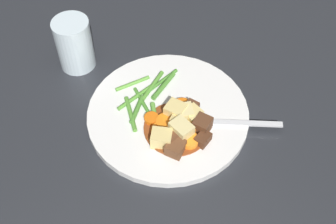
# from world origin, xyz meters

# --- Properties ---
(ground_plane) EXTENTS (3.00, 3.00, 0.00)m
(ground_plane) POSITION_xyz_m (0.00, 0.00, 0.00)
(ground_plane) COLOR #26282D
(dinner_plate) EXTENTS (0.27, 0.27, 0.01)m
(dinner_plate) POSITION_xyz_m (0.00, 0.00, 0.01)
(dinner_plate) COLOR white
(dinner_plate) RESTS_ON ground_plane
(stew_sauce) EXTENTS (0.11, 0.11, 0.00)m
(stew_sauce) POSITION_xyz_m (0.04, -0.01, 0.01)
(stew_sauce) COLOR brown
(stew_sauce) RESTS_ON dinner_plate
(carrot_slice_0) EXTENTS (0.03, 0.03, 0.01)m
(carrot_slice_0) POSITION_xyz_m (0.05, 0.01, 0.02)
(carrot_slice_0) COLOR orange
(carrot_slice_0) RESTS_ON dinner_plate
(carrot_slice_1) EXTENTS (0.04, 0.04, 0.01)m
(carrot_slice_1) POSITION_xyz_m (0.01, 0.02, 0.02)
(carrot_slice_1) COLOR orange
(carrot_slice_1) RESTS_ON dinner_plate
(carrot_slice_2) EXTENTS (0.05, 0.05, 0.01)m
(carrot_slice_2) POSITION_xyz_m (0.03, -0.03, 0.02)
(carrot_slice_2) COLOR orange
(carrot_slice_2) RESTS_ON dinner_plate
(carrot_slice_3) EXTENTS (0.03, 0.03, 0.01)m
(carrot_slice_3) POSITION_xyz_m (0.00, -0.03, 0.02)
(carrot_slice_3) COLOR orange
(carrot_slice_3) RESTS_ON dinner_plate
(carrot_slice_4) EXTENTS (0.04, 0.04, 0.01)m
(carrot_slice_4) POSITION_xyz_m (0.07, -0.01, 0.02)
(carrot_slice_4) COLOR orange
(carrot_slice_4) RESTS_ON dinner_plate
(carrot_slice_5) EXTENTS (0.03, 0.03, 0.01)m
(carrot_slice_5) POSITION_xyz_m (0.04, -0.02, 0.02)
(carrot_slice_5) COLOR orange
(carrot_slice_5) RESTS_ON dinner_plate
(carrot_slice_6) EXTENTS (0.04, 0.04, 0.01)m
(carrot_slice_6) POSITION_xyz_m (0.02, -0.02, 0.02)
(carrot_slice_6) COLOR orange
(carrot_slice_6) RESTS_ON dinner_plate
(potato_chunk_0) EXTENTS (0.03, 0.03, 0.02)m
(potato_chunk_0) POSITION_xyz_m (0.04, 0.02, 0.02)
(potato_chunk_0) COLOR #E5CC7A
(potato_chunk_0) RESTS_ON dinner_plate
(potato_chunk_1) EXTENTS (0.04, 0.04, 0.03)m
(potato_chunk_1) POSITION_xyz_m (0.03, 0.01, 0.03)
(potato_chunk_1) COLOR #EAD68C
(potato_chunk_1) RESTS_ON dinner_plate
(potato_chunk_2) EXTENTS (0.04, 0.04, 0.03)m
(potato_chunk_2) POSITION_xyz_m (0.03, -0.00, 0.03)
(potato_chunk_2) COLOR #DBBC6B
(potato_chunk_2) RESTS_ON dinner_plate
(potato_chunk_3) EXTENTS (0.04, 0.03, 0.03)m
(potato_chunk_3) POSITION_xyz_m (0.05, -0.01, 0.03)
(potato_chunk_3) COLOR #EAD68C
(potato_chunk_3) RESTS_ON dinner_plate
(potato_chunk_4) EXTENTS (0.04, 0.04, 0.03)m
(potato_chunk_4) POSITION_xyz_m (0.01, 0.01, 0.03)
(potato_chunk_4) COLOR #E5CC7A
(potato_chunk_4) RESTS_ON dinner_plate
(potato_chunk_5) EXTENTS (0.04, 0.04, 0.03)m
(potato_chunk_5) POSITION_xyz_m (0.05, -0.04, 0.03)
(potato_chunk_5) COLOR #E5CC7A
(potato_chunk_5) RESTS_ON dinner_plate
(meat_chunk_0) EXTENTS (0.03, 0.03, 0.02)m
(meat_chunk_0) POSITION_xyz_m (0.02, 0.03, 0.02)
(meat_chunk_0) COLOR #56331E
(meat_chunk_0) RESTS_ON dinner_plate
(meat_chunk_1) EXTENTS (0.03, 0.03, 0.02)m
(meat_chunk_1) POSITION_xyz_m (0.08, 0.01, 0.02)
(meat_chunk_1) COLOR #4C2B19
(meat_chunk_1) RESTS_ON dinner_plate
(meat_chunk_2) EXTENTS (0.04, 0.04, 0.02)m
(meat_chunk_2) POSITION_xyz_m (0.07, -0.03, 0.02)
(meat_chunk_2) COLOR brown
(meat_chunk_2) RESTS_ON dinner_plate
(meat_chunk_3) EXTENTS (0.03, 0.04, 0.03)m
(meat_chunk_3) POSITION_xyz_m (0.06, 0.03, 0.03)
(meat_chunk_3) COLOR #56331E
(meat_chunk_3) RESTS_ON dinner_plate
(meat_chunk_4) EXTENTS (0.03, 0.03, 0.02)m
(meat_chunk_4) POSITION_xyz_m (0.05, -0.03, 0.02)
(meat_chunk_4) COLOR #56331E
(meat_chunk_4) RESTS_ON dinner_plate
(green_bean_0) EXTENTS (0.04, 0.05, 0.01)m
(green_bean_0) POSITION_xyz_m (-0.03, -0.04, 0.02)
(green_bean_0) COLOR #4C8E33
(green_bean_0) RESTS_ON dinner_plate
(green_bean_1) EXTENTS (0.04, 0.07, 0.01)m
(green_bean_1) POSITION_xyz_m (-0.06, 0.01, 0.02)
(green_bean_1) COLOR #599E38
(green_bean_1) RESTS_ON dinner_plate
(green_bean_2) EXTENTS (0.04, 0.07, 0.01)m
(green_bean_2) POSITION_xyz_m (-0.05, 0.02, 0.02)
(green_bean_2) COLOR #4C8E33
(green_bean_2) RESTS_ON dinner_plate
(green_bean_3) EXTENTS (0.01, 0.07, 0.01)m
(green_bean_3) POSITION_xyz_m (-0.09, -0.02, 0.02)
(green_bean_3) COLOR #66AD42
(green_bean_3) RESTS_ON dinner_plate
(green_bean_4) EXTENTS (0.06, 0.03, 0.01)m
(green_bean_4) POSITION_xyz_m (-0.00, -0.03, 0.02)
(green_bean_4) COLOR #66AD42
(green_bean_4) RESTS_ON dinner_plate
(green_bean_5) EXTENTS (0.02, 0.08, 0.01)m
(green_bean_5) POSITION_xyz_m (-0.06, 0.03, 0.02)
(green_bean_5) COLOR #4C8E33
(green_bean_5) RESTS_ON dinner_plate
(green_bean_6) EXTENTS (0.08, 0.02, 0.01)m
(green_bean_6) POSITION_xyz_m (-0.03, -0.03, 0.02)
(green_bean_6) COLOR #4C8E33
(green_bean_6) RESTS_ON dinner_plate
(green_bean_7) EXTENTS (0.07, 0.03, 0.01)m
(green_bean_7) POSITION_xyz_m (-0.03, -0.06, 0.02)
(green_bean_7) COLOR #599E38
(green_bean_7) RESTS_ON dinner_plate
(green_bean_8) EXTENTS (0.02, 0.08, 0.01)m
(green_bean_8) POSITION_xyz_m (-0.06, -0.03, 0.02)
(green_bean_8) COLOR #599E38
(green_bean_8) RESTS_ON dinner_plate
(fork) EXTENTS (0.12, 0.15, 0.00)m
(fork) POSITION_xyz_m (0.07, 0.07, 0.01)
(fork) COLOR silver
(fork) RESTS_ON dinner_plate
(water_glass) EXTENTS (0.07, 0.07, 0.10)m
(water_glass) POSITION_xyz_m (-0.20, -0.07, 0.05)
(water_glass) COLOR silver
(water_glass) RESTS_ON ground_plane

